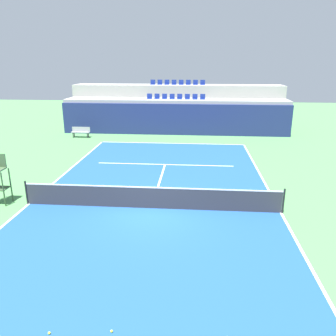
% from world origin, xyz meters
% --- Properties ---
extents(ground_plane, '(80.00, 80.00, 0.00)m').
position_xyz_m(ground_plane, '(0.00, 0.00, 0.00)').
color(ground_plane, '#4C8C4C').
extents(court_surface, '(11.00, 24.00, 0.01)m').
position_xyz_m(court_surface, '(0.00, 0.00, 0.01)').
color(court_surface, '#1E4C99').
rests_on(court_surface, ground_plane).
extents(baseline_far, '(11.00, 0.10, 0.00)m').
position_xyz_m(baseline_far, '(0.00, 11.95, 0.01)').
color(baseline_far, white).
rests_on(baseline_far, court_surface).
extents(sideline_left, '(0.10, 24.00, 0.00)m').
position_xyz_m(sideline_left, '(-5.45, 0.00, 0.01)').
color(sideline_left, white).
rests_on(sideline_left, court_surface).
extents(sideline_right, '(0.10, 24.00, 0.00)m').
position_xyz_m(sideline_right, '(5.45, 0.00, 0.01)').
color(sideline_right, white).
rests_on(sideline_right, court_surface).
extents(service_line_far, '(8.26, 0.10, 0.00)m').
position_xyz_m(service_line_far, '(0.00, 6.40, 0.01)').
color(service_line_far, white).
rests_on(service_line_far, court_surface).
extents(centre_service_line, '(0.10, 6.40, 0.00)m').
position_xyz_m(centre_service_line, '(0.00, 3.20, 0.01)').
color(centre_service_line, white).
rests_on(centre_service_line, court_surface).
extents(back_wall, '(19.31, 0.30, 2.61)m').
position_xyz_m(back_wall, '(0.00, 15.15, 1.31)').
color(back_wall, navy).
rests_on(back_wall, ground_plane).
extents(stands_tier_lower, '(19.31, 2.40, 2.87)m').
position_xyz_m(stands_tier_lower, '(0.00, 16.50, 1.43)').
color(stands_tier_lower, '#9E9E99').
rests_on(stands_tier_lower, ground_plane).
extents(stands_tier_upper, '(19.31, 2.40, 3.93)m').
position_xyz_m(stands_tier_upper, '(0.00, 18.90, 1.97)').
color(stands_tier_upper, '#9E9E99').
rests_on(stands_tier_upper, ground_plane).
extents(seating_row_lower, '(5.09, 0.44, 0.44)m').
position_xyz_m(seating_row_lower, '(0.00, 16.60, 2.99)').
color(seating_row_lower, navy).
rests_on(seating_row_lower, stands_tier_lower).
extents(seating_row_upper, '(5.09, 0.44, 0.44)m').
position_xyz_m(seating_row_upper, '(0.00, 19.00, 4.06)').
color(seating_row_upper, navy).
rests_on(seating_row_upper, stands_tier_upper).
extents(tennis_net, '(11.08, 0.08, 1.07)m').
position_xyz_m(tennis_net, '(0.00, 0.00, 0.51)').
color(tennis_net, black).
rests_on(tennis_net, court_surface).
extents(player_bench, '(1.50, 0.40, 0.85)m').
position_xyz_m(player_bench, '(-7.65, 13.50, 0.51)').
color(player_bench, '#99999E').
rests_on(player_bench, ground_plane).
extents(tennis_ball_0, '(0.07, 0.07, 0.07)m').
position_xyz_m(tennis_ball_0, '(0.00, -6.96, 0.04)').
color(tennis_ball_0, '#CCE033').
rests_on(tennis_ball_0, court_surface).
extents(tennis_ball_1, '(0.07, 0.07, 0.07)m').
position_xyz_m(tennis_ball_1, '(-1.42, -7.13, 0.04)').
color(tennis_ball_1, '#CCE033').
rests_on(tennis_ball_1, court_surface).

